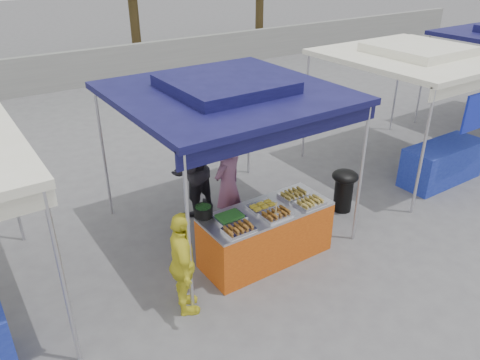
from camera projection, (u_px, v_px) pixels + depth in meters
ground_plane at (261, 254)px, 7.33m from camera, size 80.00×80.00×0.00m
back_wall at (61, 72)px, 15.17m from camera, size 40.00×0.25×1.20m
main_canopy at (226, 92)px, 6.97m from camera, size 3.20×3.20×2.57m
neighbor_stall_right at (428, 98)px, 9.27m from camera, size 3.20×3.20×2.57m
vendor_table at (266, 234)px, 7.06m from camera, size 2.00×0.80×0.85m
food_tray_fl at (239, 229)px, 6.35m from camera, size 0.42×0.30×0.07m
food_tray_fm at (276, 214)px, 6.69m from camera, size 0.42×0.30×0.07m
food_tray_fr at (310, 203)px, 6.99m from camera, size 0.42×0.30×0.07m
food_tray_bl at (230, 217)px, 6.62m from camera, size 0.42×0.30×0.07m
food_tray_bm at (263, 206)px, 6.90m from camera, size 0.42×0.30×0.07m
food_tray_br at (293, 195)px, 7.22m from camera, size 0.42×0.30×0.07m
cooking_pot at (203, 211)px, 6.68m from camera, size 0.27×0.27×0.16m
skewer_cup at (276, 216)px, 6.63m from camera, size 0.07×0.07×0.09m
wok_burner at (344, 187)px, 8.33m from camera, size 0.47×0.47×0.79m
crate_left at (229, 239)px, 7.42m from camera, size 0.50×0.35×0.30m
crate_right at (267, 226)px, 7.77m from camera, size 0.50×0.35×0.30m
crate_stacked at (268, 211)px, 7.64m from camera, size 0.48×0.34×0.29m
vendor_woman at (228, 185)px, 7.62m from camera, size 0.70×0.57×1.65m
helper_man at (191, 169)px, 8.08m from camera, size 1.01×0.89×1.73m
customer_person at (183, 265)px, 5.90m from camera, size 0.62×0.93×1.47m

